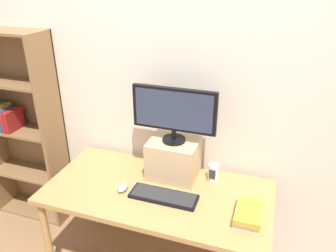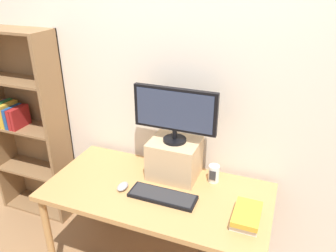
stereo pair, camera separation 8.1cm
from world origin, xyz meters
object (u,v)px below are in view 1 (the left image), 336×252
book_stack (248,213)px  desk_speaker (213,172)px  bookshelf_unit (21,128)px  computer_mouse (123,188)px  desk (157,199)px  keyboard (164,196)px  riser_box (174,158)px  computer_monitor (174,112)px

book_stack → desk_speaker: desk_speaker is taller
book_stack → desk_speaker: 0.43m
bookshelf_unit → computer_mouse: (1.14, -0.37, -0.10)m
desk → keyboard: size_ratio=3.42×
bookshelf_unit → desk_speaker: (1.69, -0.06, -0.06)m
riser_box → computer_monitor: size_ratio=0.59×
desk → computer_monitor: bearing=77.0°
bookshelf_unit → desk_speaker: size_ratio=13.43×
computer_monitor → book_stack: computer_monitor is taller
bookshelf_unit → riser_box: 1.41m
computer_mouse → bookshelf_unit: bearing=161.9°
computer_monitor → bookshelf_unit: bearing=176.3°
desk → book_stack: size_ratio=5.87×
computer_mouse → book_stack: (0.83, -0.01, 0.02)m
riser_box → computer_mouse: bearing=-133.4°
desk → desk_speaker: 0.43m
desk → computer_monitor: 0.60m
computer_monitor → computer_mouse: size_ratio=5.51×
keyboard → computer_monitor: bearing=94.3°
computer_mouse → book_stack: 0.83m
desk → keyboard: (0.07, -0.07, 0.08)m
keyboard → book_stack: bearing=-2.3°
computer_monitor → book_stack: 0.78m
desk → book_stack: bearing=-8.2°
bookshelf_unit → riser_box: bookshelf_unit is taller
computer_monitor → desk_speaker: bearing=5.6°
desk → computer_monitor: (0.05, 0.21, 0.57)m
desk → desk_speaker: bearing=35.6°
riser_box → computer_monitor: computer_monitor is taller
riser_box → book_stack: bearing=-27.9°
computer_monitor → desk_speaker: 0.52m
bookshelf_unit → keyboard: (1.43, -0.36, -0.11)m
keyboard → book_stack: size_ratio=1.72×
riser_box → book_stack: (0.56, -0.30, -0.10)m
keyboard → desk_speaker: 0.40m
desk → keyboard: bearing=-43.7°
keyboard → book_stack: 0.54m
computer_monitor → book_stack: bearing=-27.8°
bookshelf_unit → computer_monitor: 1.46m
riser_box → computer_mouse: 0.41m
computer_monitor → desk_speaker: computer_monitor is taller
bookshelf_unit → keyboard: bookshelf_unit is taller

